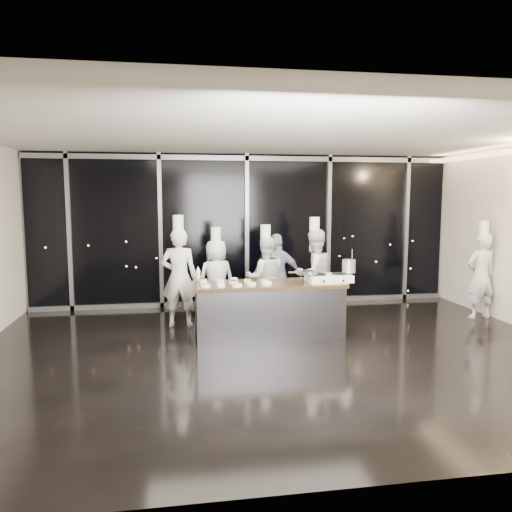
% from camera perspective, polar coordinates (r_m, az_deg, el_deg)
% --- Properties ---
extents(ground, '(9.00, 9.00, 0.00)m').
position_cam_1_polar(ground, '(7.57, 2.76, -10.95)').
color(ground, black).
rests_on(ground, ground).
extents(room_shell, '(9.02, 7.02, 3.21)m').
position_cam_1_polar(room_shell, '(7.25, 4.23, 6.30)').
color(room_shell, beige).
rests_on(room_shell, ground).
extents(window_wall, '(8.90, 0.11, 3.20)m').
position_cam_1_polar(window_wall, '(10.61, -1.08, 2.98)').
color(window_wall, black).
rests_on(window_wall, ground).
extents(demo_counter, '(2.46, 0.86, 0.90)m').
position_cam_1_polar(demo_counter, '(8.30, 1.47, -6.10)').
color(demo_counter, '#3C3C41').
rests_on(demo_counter, ground).
extents(stove, '(0.73, 0.48, 0.14)m').
position_cam_1_polar(stove, '(8.38, 8.31, -2.49)').
color(stove, white).
rests_on(stove, demo_counter).
extents(frying_pan, '(0.51, 0.30, 0.05)m').
position_cam_1_polar(frying_pan, '(8.28, 6.09, -1.87)').
color(frying_pan, gray).
rests_on(frying_pan, stove).
extents(stock_pot, '(0.23, 0.23, 0.22)m').
position_cam_1_polar(stock_pot, '(8.49, 10.56, -1.15)').
color(stock_pot, '#A8A8AA').
rests_on(stock_pot, stove).
extents(prep_bowls, '(1.17, 0.75, 0.05)m').
position_cam_1_polar(prep_bowls, '(8.11, -2.81, -3.01)').
color(prep_bowls, white).
rests_on(prep_bowls, demo_counter).
extents(squeeze_bottle, '(0.07, 0.07, 0.25)m').
position_cam_1_polar(squeeze_bottle, '(8.40, -6.63, -2.07)').
color(squeeze_bottle, white).
rests_on(squeeze_bottle, demo_counter).
extents(chef_far_left, '(0.71, 0.53, 1.99)m').
position_cam_1_polar(chef_far_left, '(8.97, -8.78, -2.31)').
color(chef_far_left, silver).
rests_on(chef_far_left, ground).
extents(chef_left, '(0.86, 0.70, 1.74)m').
position_cam_1_polar(chef_left, '(9.47, -4.56, -2.54)').
color(chef_left, silver).
rests_on(chef_left, ground).
extents(chef_center, '(0.80, 0.65, 1.79)m').
position_cam_1_polar(chef_center, '(9.39, 1.08, -2.48)').
color(chef_center, silver).
rests_on(chef_center, ground).
extents(guest, '(0.99, 0.52, 1.61)m').
position_cam_1_polar(guest, '(9.54, 2.43, -2.26)').
color(guest, black).
rests_on(guest, ground).
extents(chef_right, '(1.00, 0.90, 1.93)m').
position_cam_1_polar(chef_right, '(9.50, 6.63, -2.01)').
color(chef_right, silver).
rests_on(chef_right, ground).
extents(chef_side, '(0.63, 0.44, 1.86)m').
position_cam_1_polar(chef_side, '(10.36, 24.31, -1.94)').
color(chef_side, silver).
rests_on(chef_side, ground).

